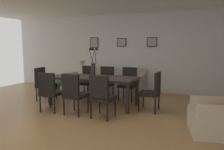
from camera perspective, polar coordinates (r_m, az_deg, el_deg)
name	(u,v)px	position (r m, az deg, el deg)	size (l,w,h in m)	color
ground_plane	(77,117)	(4.78, -9.22, -10.87)	(9.00, 9.00, 0.00)	#A87A47
back_wall_panel	(125,53)	(7.51, 3.42, 5.91)	(9.00, 0.10, 2.60)	silver
dining_table	(93,79)	(5.52, -4.95, -1.16)	(2.20, 0.93, 0.74)	black
dining_chair_near_left	(50,90)	(5.16, -16.14, -3.84)	(0.46, 0.46, 0.92)	black
dining_chair_near_right	(87,80)	(6.61, -6.59, -1.19)	(0.47, 0.47, 0.92)	black
dining_chair_far_left	(74,92)	(4.79, -10.06, -4.50)	(0.47, 0.47, 0.92)	black
dining_chair_far_right	(106,81)	(6.31, -1.69, -1.54)	(0.46, 0.46, 0.92)	black
dining_chair_mid_left	(101,95)	(4.49, -2.81, -5.20)	(0.47, 0.47, 0.92)	black
dining_chair_mid_right	(128,82)	(6.10, 4.35, -1.87)	(0.46, 0.46, 0.92)	black
dining_chair_head_west	(44,82)	(6.35, -17.59, -1.84)	(0.47, 0.47, 0.92)	black
dining_chair_head_east	(153,90)	(5.07, 10.66, -3.87)	(0.46, 0.46, 0.92)	black
centerpiece_vase	(93,66)	(5.48, -4.97, 2.47)	(0.21, 0.23, 0.73)	#232326
placemat_near_left	(67,76)	(5.66, -11.89, -0.36)	(0.32, 0.32, 0.01)	#4C4742
bowl_near_left	(67,75)	(5.66, -11.90, 0.02)	(0.17, 0.17, 0.07)	brown
placemat_near_right	(75,74)	(6.01, -9.70, 0.14)	(0.32, 0.32, 0.01)	#4C4742
bowl_near_right	(75,73)	(6.01, -9.71, 0.49)	(0.17, 0.17, 0.07)	brown
sofa	(113,84)	(7.17, 0.29, -2.36)	(2.06, 0.84, 0.80)	#A89E8E
side_table	(83,83)	(7.57, -7.76, -2.05)	(0.36, 0.36, 0.52)	#3D2D23
table_lamp	(82,65)	(7.49, -7.85, 2.73)	(0.22, 0.22, 0.51)	#4C4C51
armchair	(218,118)	(4.18, 26.14, -10.11)	(0.93, 0.93, 0.75)	beige
framed_picture_left	(94,43)	(7.88, -4.73, 8.53)	(0.32, 0.03, 0.38)	black
framed_picture_center	(122,42)	(7.48, 2.54, 8.61)	(0.33, 0.03, 0.29)	black
framed_picture_right	(152,42)	(7.21, 10.51, 8.55)	(0.33, 0.03, 0.31)	black
potted_plant	(56,83)	(6.91, -14.53, -2.18)	(0.36, 0.36, 0.67)	brown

